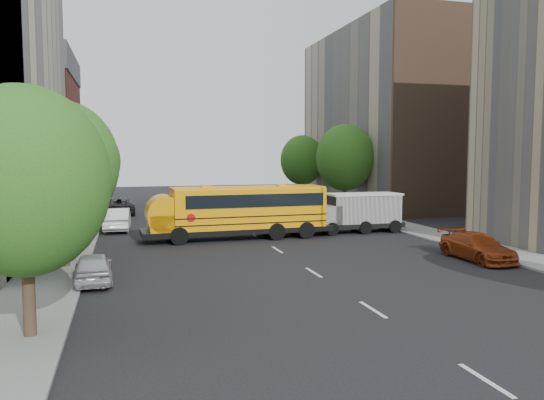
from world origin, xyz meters
name	(u,v)px	position (x,y,z in m)	size (l,w,h in m)	color
ground	(268,244)	(0.00, 0.00, 0.00)	(120.00, 120.00, 0.00)	black
sidewalk_left	(73,238)	(-11.50, 5.00, 0.06)	(3.00, 80.00, 0.12)	slate
sidewalk_right	(398,225)	(11.50, 5.00, 0.06)	(3.00, 80.00, 0.12)	slate
lane_markings	(235,223)	(0.00, 10.00, 0.01)	(0.15, 64.00, 0.01)	silver
building_left_redbrick	(23,143)	(-18.00, 28.00, 6.50)	(10.00, 15.00, 13.00)	maroon
building_right_far	(385,119)	(18.00, 20.00, 9.00)	(10.00, 22.00, 18.00)	tan
building_right_sidewall	(446,111)	(18.00, 9.00, 9.00)	(10.10, 0.30, 18.00)	brown
street_tree_0	(24,181)	(-11.00, -14.00, 4.64)	(4.80, 4.80, 7.41)	#38281C
street_tree_1	(63,164)	(-11.00, -4.00, 4.95)	(5.12, 5.12, 7.90)	#38281C
street_tree_2	(88,161)	(-11.00, 14.00, 4.83)	(4.99, 4.99, 7.71)	#38281C
street_tree_4	(345,158)	(11.00, 14.00, 5.08)	(5.25, 5.25, 8.10)	#38281C
street_tree_5	(302,160)	(11.00, 26.00, 4.70)	(4.86, 4.86, 7.51)	#38281C
school_bus	(236,209)	(-1.44, 2.45, 1.91)	(12.21, 3.37, 3.41)	black
safari_truck	(358,212)	(7.24, 3.00, 1.43)	(6.35, 2.41, 2.70)	black
parked_car_0	(93,268)	(-9.60, -7.35, 0.66)	(1.55, 3.86, 1.32)	#AAA9B0
parked_car_1	(117,219)	(-8.80, 8.31, 0.80)	(1.70, 4.87, 1.60)	white
parked_car_2	(119,206)	(-8.80, 18.78, 0.77)	(2.57, 5.57, 1.55)	black
parked_car_3	(477,247)	(9.04, -7.52, 0.69)	(1.93, 4.74, 1.38)	#913512
parked_car_4	(318,204)	(9.60, 17.17, 0.64)	(1.51, 3.75, 1.28)	#36385F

